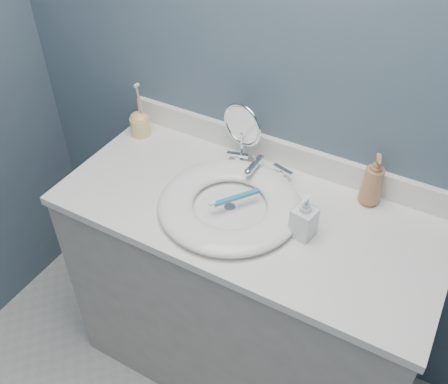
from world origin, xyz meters
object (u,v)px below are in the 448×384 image
Objects in this scene: soap_bottle_amber at (373,180)px; makeup_mirror at (242,132)px; soap_bottle_clear at (304,216)px; toothbrush_holder at (140,123)px.

makeup_mirror is at bearing 164.24° from soap_bottle_amber.
soap_bottle_clear is (-0.13, -0.24, -0.02)m from soap_bottle_amber.
makeup_mirror is 1.61× the size of soap_bottle_clear.
makeup_mirror reaches higher than toothbrush_holder.
soap_bottle_amber is 0.85× the size of toothbrush_holder.
soap_bottle_clear is 0.68× the size of toothbrush_holder.
toothbrush_holder is (-0.41, -0.03, -0.08)m from makeup_mirror.
toothbrush_holder reaches higher than soap_bottle_clear.
makeup_mirror is at bearing 3.99° from toothbrush_holder.
makeup_mirror is 0.39m from soap_bottle_clear.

